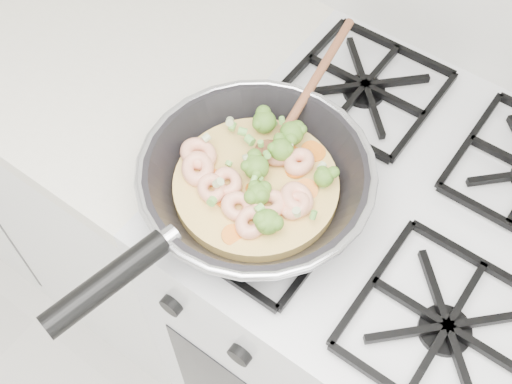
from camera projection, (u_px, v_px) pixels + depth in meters
The scene contains 3 objects.
stove at pixel (358, 312), 1.30m from camera, with size 0.60×0.60×0.92m.
counter_left at pixel (84, 137), 1.57m from camera, with size 1.00×0.60×0.90m.
skillet at pixel (254, 181), 0.88m from camera, with size 0.34×0.64×0.09m.
Camera 1 is at (0.13, 1.16, 1.69)m, focal length 43.82 mm.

